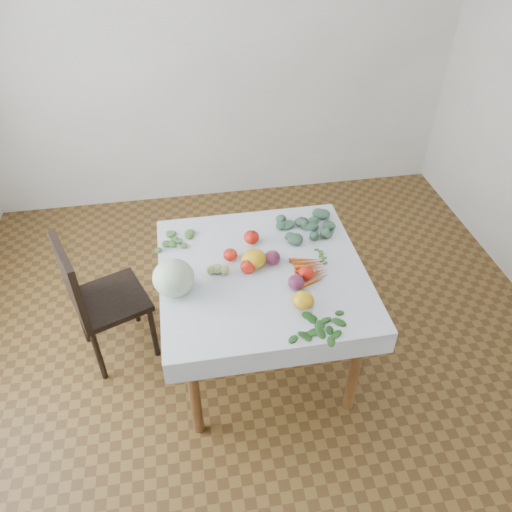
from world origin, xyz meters
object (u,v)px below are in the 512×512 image
(chair, at_px, (94,296))
(table, at_px, (262,284))
(cabbage, at_px, (173,278))
(heirloom_back, at_px, (254,258))
(carrot_bunch, at_px, (310,269))

(chair, bearing_deg, table, -12.30)
(cabbage, bearing_deg, heirloom_back, 17.33)
(cabbage, bearing_deg, table, 10.37)
(heirloom_back, bearing_deg, chair, 170.22)
(table, distance_m, heirloom_back, 0.16)
(cabbage, height_order, carrot_bunch, cabbage)
(carrot_bunch, bearing_deg, heirloom_back, 160.52)
(cabbage, relative_size, heirloom_back, 1.58)
(cabbage, xyz_separation_m, carrot_bunch, (0.74, 0.03, -0.08))
(chair, xyz_separation_m, cabbage, (0.49, -0.30, 0.33))
(table, relative_size, carrot_bunch, 4.10)
(table, bearing_deg, heirloom_back, 125.90)
(table, height_order, cabbage, cabbage)
(table, height_order, chair, chair)
(carrot_bunch, bearing_deg, cabbage, -177.33)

